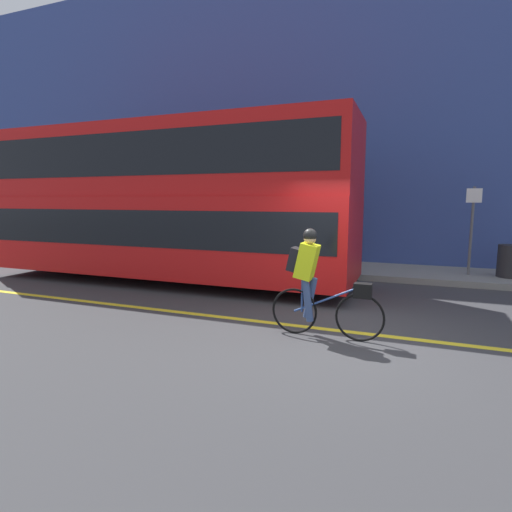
# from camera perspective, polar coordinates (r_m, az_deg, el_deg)

# --- Properties ---
(ground_plane) EXTENTS (80.00, 80.00, 0.00)m
(ground_plane) POSITION_cam_1_polar(r_m,az_deg,el_deg) (6.54, 11.79, -10.98)
(ground_plane) COLOR #38383A
(road_center_line) EXTENTS (50.00, 0.14, 0.01)m
(road_center_line) POSITION_cam_1_polar(r_m,az_deg,el_deg) (6.73, 12.07, -10.41)
(road_center_line) COLOR yellow
(road_center_line) RESTS_ON ground_plane
(sidewalk_curb) EXTENTS (60.00, 2.28, 0.16)m
(sidewalk_curb) POSITION_cam_1_polar(r_m,az_deg,el_deg) (11.95, 16.18, -2.05)
(sidewalk_curb) COLOR gray
(sidewalk_curb) RESTS_ON ground_plane
(building_facade) EXTENTS (60.00, 0.30, 9.73)m
(building_facade) POSITION_cam_1_polar(r_m,az_deg,el_deg) (13.35, 17.55, 19.62)
(building_facade) COLOR #33478C
(building_facade) RESTS_ON ground_plane
(bus) EXTENTS (9.55, 2.54, 3.91)m
(bus) POSITION_cam_1_polar(r_m,az_deg,el_deg) (10.52, -12.71, 8.11)
(bus) COLOR black
(bus) RESTS_ON ground_plane
(cyclist_on_bike) EXTENTS (1.74, 0.32, 1.68)m
(cyclist_on_bike) POSITION_cam_1_polar(r_m,az_deg,el_deg) (6.20, 8.47, -3.33)
(cyclist_on_bike) COLOR black
(cyclist_on_bike) RESTS_ON ground_plane
(trash_bin) EXTENTS (0.59, 0.59, 0.82)m
(trash_bin) POSITION_cam_1_polar(r_m,az_deg,el_deg) (11.98, 32.56, -0.61)
(trash_bin) COLOR #262628
(trash_bin) RESTS_ON sidewalk_curb
(street_sign_post) EXTENTS (0.36, 0.09, 2.29)m
(street_sign_post) POSITION_cam_1_polar(r_m,az_deg,el_deg) (11.73, 28.44, 3.83)
(street_sign_post) COLOR #59595B
(street_sign_post) RESTS_ON sidewalk_curb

